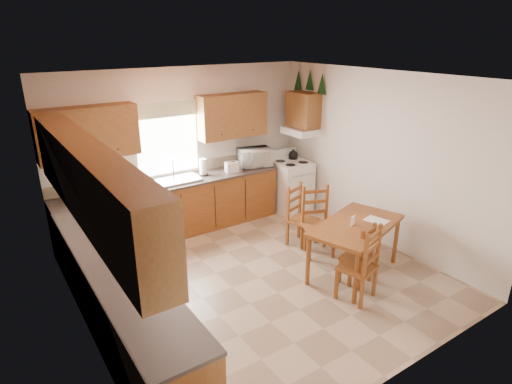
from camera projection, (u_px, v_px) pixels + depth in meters
floor at (259, 278)px, 5.95m from camera, size 4.50×4.50×0.00m
ceiling at (260, 78)px, 5.00m from camera, size 4.50×4.50×0.00m
wall_left at (75, 229)px, 4.30m from camera, size 4.50×4.50×0.00m
wall_right at (378, 159)px, 6.66m from camera, size 4.50×4.50×0.00m
wall_back at (184, 149)px, 7.22m from camera, size 4.50×4.50×0.00m
wall_front at (405, 259)px, 3.73m from camera, size 4.50×4.50×0.00m
lower_cab_back at (174, 209)px, 7.11m from camera, size 3.75×0.60×0.88m
lower_cab_left at (120, 303)px, 4.66m from camera, size 0.60×3.60×0.88m
counter_back at (173, 183)px, 6.95m from camera, size 3.75×0.63×0.04m
counter_left at (115, 266)px, 4.49m from camera, size 0.63×3.60×0.04m
backsplash at (165, 172)px, 7.14m from camera, size 3.75×0.01×0.18m
upper_cab_back_left at (88, 133)px, 6.10m from camera, size 1.41×0.33×0.75m
upper_cab_back_right at (232, 116)px, 7.37m from camera, size 1.25×0.33×0.75m
upper_cab_left at (89, 183)px, 4.09m from camera, size 0.33×3.60×0.75m
upper_cab_stove at (303, 110)px, 7.65m from camera, size 0.33×0.62×0.62m
range_hood at (300, 131)px, 7.76m from camera, size 0.44×0.62×0.12m
window_frame at (167, 140)px, 6.97m from camera, size 1.13×0.02×1.18m
window_pane at (167, 140)px, 6.97m from camera, size 1.05×0.01×1.10m
window_valance at (166, 110)px, 6.77m from camera, size 1.19×0.01×0.24m
sink_basin at (177, 180)px, 6.97m from camera, size 0.75×0.45×0.04m
pine_decal_a at (322, 84)px, 7.30m from camera, size 0.22×0.22×0.36m
pine_decal_b at (310, 80)px, 7.54m from camera, size 0.22×0.22×0.36m
pine_decal_c at (298, 80)px, 7.80m from camera, size 0.22×0.22×0.36m
stove at (291, 187)px, 8.07m from camera, size 0.67×0.69×0.94m
coffeemaker at (70, 192)px, 6.06m from camera, size 0.24×0.27×0.31m
paper_towel at (203, 167)px, 7.23m from camera, size 0.16×0.16×0.29m
toaster at (232, 167)px, 7.42m from camera, size 0.24×0.17×0.18m
microwave at (255, 157)px, 7.73m from camera, size 0.61×0.50×0.32m
dining_table at (354, 249)px, 5.94m from camera, size 1.60×1.21×0.76m
chair_near_left at (357, 253)px, 5.71m from camera, size 0.43×0.42×0.86m
chair_near_right at (358, 262)px, 5.34m from camera, size 0.52×0.51×1.01m
chair_far_left at (303, 216)px, 6.73m from camera, size 0.51×0.50×0.97m
chair_far_right at (318, 223)px, 6.43m from camera, size 0.55×0.54×1.03m
table_paper at (376, 220)px, 5.92m from camera, size 0.29×0.35×0.00m
table_card at (353, 221)px, 5.75m from camera, size 0.10×0.05×0.13m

